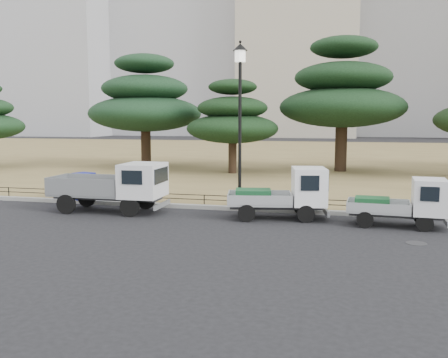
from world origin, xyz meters
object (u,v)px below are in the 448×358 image
(truck_kei_front, at_px, (285,193))
(street_lamp, at_px, (240,97))
(truck_large, at_px, (115,185))
(tarp_pile, at_px, (80,187))
(truck_kei_rear, at_px, (404,203))

(truck_kei_front, bearing_deg, street_lamp, 133.50)
(truck_kei_front, bearing_deg, truck_large, 171.73)
(truck_large, height_order, truck_kei_front, truck_large)
(truck_kei_front, distance_m, tarp_pile, 9.27)
(truck_kei_front, bearing_deg, truck_kei_rear, -16.89)
(truck_large, distance_m, street_lamp, 5.87)
(truck_kei_rear, distance_m, tarp_pile, 13.27)
(truck_kei_front, relative_size, truck_kei_rear, 1.16)
(truck_large, distance_m, truck_kei_rear, 10.48)
(truck_kei_front, bearing_deg, tarp_pile, 158.79)
(truck_large, height_order, street_lamp, street_lamp)
(truck_kei_rear, relative_size, street_lamp, 0.51)
(street_lamp, xyz_separation_m, tarp_pile, (-7.16, 0.27, -3.79))
(truck_large, bearing_deg, tarp_pile, 141.94)
(truck_kei_front, xyz_separation_m, tarp_pile, (-9.12, 1.67, -0.32))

